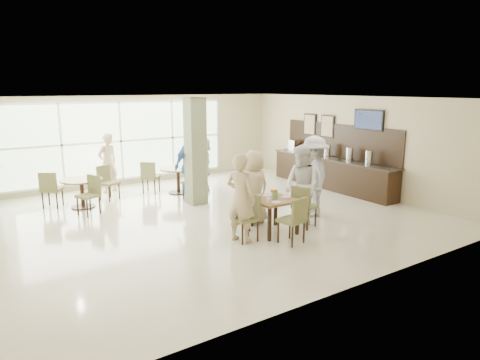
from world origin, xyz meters
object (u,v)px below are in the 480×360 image
teen_left (241,198)px  main_table (273,203)px  adult_standing (108,163)px  buffet_counter (331,170)px  teen_standing (314,176)px  round_table_right (178,174)px  adult_b (203,164)px  round_table_left (82,186)px  adult_a (190,166)px  teen_far (254,187)px  teen_right (301,186)px

teen_left → main_table: bearing=-109.3°
main_table → adult_standing: adult_standing is taller
buffet_counter → teen_standing: size_ratio=2.43×
round_table_right → adult_b: adult_b is taller
round_table_left → main_table: bearing=-56.2°
main_table → buffet_counter: buffet_counter is taller
main_table → round_table_left: same height
buffet_counter → adult_a: 4.44m
round_table_right → teen_far: 3.58m
teen_far → main_table: bearing=80.2°
round_table_left → teen_right: 5.62m
teen_far → adult_b: 3.57m
teen_far → round_table_right: bearing=-92.8°
buffet_counter → adult_standing: buffet_counter is taller
round_table_left → buffet_counter: (6.92, -1.99, -0.01)m
main_table → adult_a: 3.40m
buffet_counter → teen_standing: (-2.47, -1.83, 0.41)m
buffet_counter → round_table_left: bearing=164.0°
main_table → teen_far: size_ratio=0.52×
round_table_right → adult_standing: bearing=143.6°
round_table_left → round_table_right: bearing=0.9°
adult_b → adult_standing: adult_standing is taller
main_table → adult_a: (-0.23, 3.38, 0.32)m
teen_standing → adult_standing: bearing=-118.1°
teen_left → adult_b: teen_left is taller
buffet_counter → teen_left: size_ratio=2.62×
round_table_right → teen_far: teen_far is taller
teen_left → adult_standing: bearing=-12.9°
round_table_right → adult_b: size_ratio=0.67×
round_table_right → teen_standing: size_ratio=0.56×
teen_left → adult_b: size_ratio=1.12×
main_table → adult_standing: 5.84m
main_table → round_table_right: (-0.13, 4.33, -0.08)m
round_table_left → teen_right: size_ratio=0.58×
teen_right → adult_standing: size_ratio=1.03×
teen_left → teen_far: size_ratio=1.07×
adult_a → adult_standing: size_ratio=1.10×
round_table_left → buffet_counter: bearing=-16.0°
round_table_right → teen_far: (0.18, -3.57, 0.27)m
teen_right → adult_b: 4.18m
buffet_counter → main_table: bearing=-150.5°
teen_standing → round_table_left: bearing=-102.3°
main_table → teen_far: 0.79m
main_table → adult_a: size_ratio=0.45×
teen_right → adult_a: size_ratio=0.93×
adult_a → adult_b: adult_a is taller
round_table_right → teen_left: size_ratio=0.60×
main_table → teen_standing: size_ratio=0.45×
main_table → buffet_counter: 4.66m
teen_standing → adult_standing: size_ratio=1.10×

